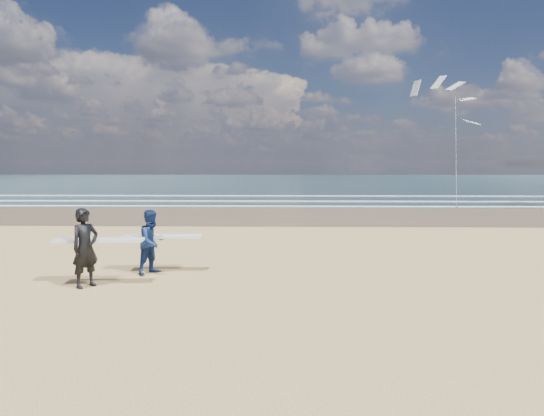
{
  "coord_description": "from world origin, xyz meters",
  "views": [
    {
      "loc": [
        4.51,
        -11.17,
        3.03
      ],
      "look_at": [
        4.07,
        6.0,
        1.46
      ],
      "focal_mm": 32.0,
      "sensor_mm": 36.0,
      "label": 1
    }
  ],
  "objects": [
    {
      "name": "wet_sand_strip",
      "position": [
        20.0,
        18.0,
        0.01
      ],
      "size": [
        220.0,
        12.0,
        0.01
      ],
      "primitive_type": "cube",
      "color": "#4F412A",
      "rests_on": "ground"
    },
    {
      "name": "surfer_near",
      "position": [
        -0.35,
        0.47,
        0.99
      ],
      "size": [
        2.23,
        1.12,
        1.95
      ],
      "color": "black",
      "rests_on": "ground"
    },
    {
      "name": "surfer_far",
      "position": [
        0.88,
        1.96,
        0.89
      ],
      "size": [
        2.22,
        1.21,
        1.77
      ],
      "color": "#0E204F",
      "rests_on": "ground"
    },
    {
      "name": "foam_breakers",
      "position": [
        20.0,
        28.1,
        0.05
      ],
      "size": [
        220.0,
        11.7,
        0.05
      ],
      "color": "white",
      "rests_on": "ground"
    },
    {
      "name": "ocean",
      "position": [
        20.0,
        72.0,
        0.01
      ],
      "size": [
        220.0,
        100.0,
        0.02
      ],
      "primitive_type": "cube",
      "color": "#182F36",
      "rests_on": "ground"
    },
    {
      "name": "kite_1",
      "position": [
        17.08,
        25.12,
        5.63
      ],
      "size": [
        5.94,
        4.75,
        10.08
      ],
      "color": "slate",
      "rests_on": "ground"
    }
  ]
}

